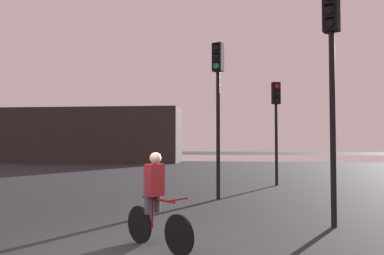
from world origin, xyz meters
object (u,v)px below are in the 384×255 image
Objects in this scene: traffic_light_near_right at (332,63)px; cyclist at (156,200)px; distant_building at (90,135)px; traffic_light_center at (218,91)px; traffic_light_far_right at (276,113)px.

traffic_light_near_right is 3.12× the size of cyclist.
traffic_light_near_right is at bearing -58.15° from distant_building.
traffic_light_center is 3.03× the size of cyclist.
cyclist is (-3.10, -9.36, -2.13)m from traffic_light_far_right.
traffic_light_far_right is at bearing -158.46° from cyclist.
traffic_light_center is 0.97× the size of traffic_light_near_right.
traffic_light_center is at bearing -148.98° from cyclist.
traffic_light_near_right is 1.19× the size of traffic_light_far_right.
traffic_light_far_right is at bearing -48.36° from distant_building.
cyclist is (-3.42, -1.96, -2.66)m from traffic_light_near_right.
traffic_light_center is at bearing -58.93° from distant_building.
traffic_light_center is 4.49m from traffic_light_far_right.
traffic_light_near_right is 4.75m from cyclist.
traffic_light_near_right is at bearing 78.93° from traffic_light_far_right.
cyclist is at bearing 58.12° from traffic_light_far_right.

